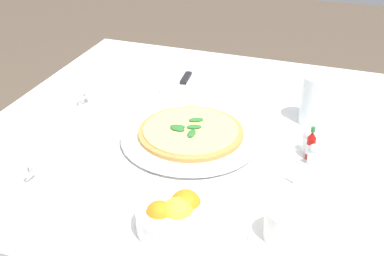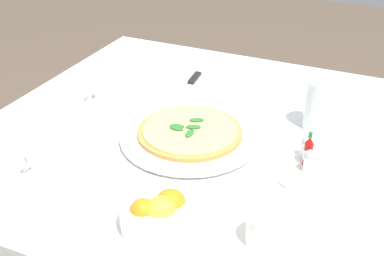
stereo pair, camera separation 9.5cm
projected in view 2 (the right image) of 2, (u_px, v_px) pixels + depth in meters
dining_table at (194, 176)px, 1.33m from camera, size 1.04×1.04×0.75m
pizza_plate at (190, 136)px, 1.21m from camera, size 0.34×0.34×0.02m
pizza at (190, 131)px, 1.21m from camera, size 0.25×0.25×0.02m
coffee_cup_back_corner at (107, 88)px, 1.40m from camera, size 0.13×0.13×0.07m
coffee_cup_right_edge at (43, 154)px, 1.12m from camera, size 0.13×0.13×0.06m
coffee_cup_left_edge at (267, 231)px, 0.89m from camera, size 0.13×0.13×0.07m
water_glass_near_right at (319, 107)px, 1.24m from camera, size 0.08×0.08×0.13m
napkin_folded at (200, 76)px, 1.52m from camera, size 0.24×0.16×0.02m
dinner_knife at (200, 72)px, 1.52m from camera, size 0.20×0.04×0.01m
citrus_bowl at (160, 214)px, 0.94m from camera, size 0.15×0.15×0.07m
hot_sauce_bottle at (308, 152)px, 1.11m from camera, size 0.02×0.02×0.08m
salt_shaker at (306, 148)px, 1.14m from camera, size 0.03×0.03×0.06m
pepper_shaker at (309, 162)px, 1.09m from camera, size 0.03×0.03×0.06m
menu_card at (304, 187)px, 1.01m from camera, size 0.04×0.08×0.06m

